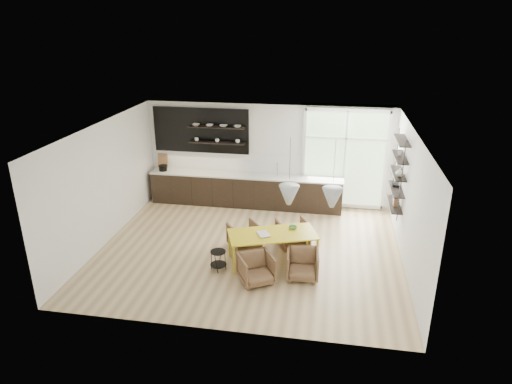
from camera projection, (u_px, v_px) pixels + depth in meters
name	position (u px, v px, depth m)	size (l,w,h in m)	color
room	(280.00, 178.00, 11.19)	(7.02, 6.01, 2.91)	#D7B785
kitchen_run	(243.00, 185.00, 13.16)	(5.54, 0.69, 2.75)	black
right_shelving	(398.00, 176.00, 10.75)	(0.26, 1.22, 1.90)	black
dining_table	(273.00, 236.00, 10.04)	(2.10, 1.46, 0.70)	gold
armchair_back_left	(244.00, 236.00, 10.80)	(0.65, 0.67, 0.61)	brown
armchair_back_right	(293.00, 233.00, 10.88)	(0.69, 0.71, 0.65)	brown
armchair_front_left	(256.00, 269.00, 9.39)	(0.66, 0.68, 0.62)	brown
armchair_front_right	(302.00, 264.00, 9.55)	(0.66, 0.67, 0.61)	brown
wire_stool	(218.00, 258.00, 9.85)	(0.36, 0.36, 0.45)	black
table_book	(258.00, 235.00, 9.93)	(0.24, 0.32, 0.03)	white
table_bowl	(293.00, 228.00, 10.24)	(0.18, 0.18, 0.06)	#4F8D56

